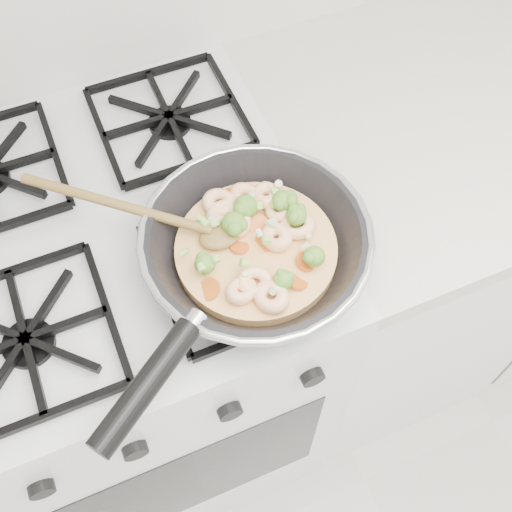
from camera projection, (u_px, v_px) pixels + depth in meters
name	position (u px, v px, depth m)	size (l,w,h in m)	color
stove	(150.00, 341.00, 1.31)	(0.60, 0.60, 0.92)	silver
counter_right	(473.00, 221.00, 1.48)	(1.00, 0.60, 0.90)	white
skillet	(253.00, 246.00, 0.84)	(0.44, 0.40, 0.09)	black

